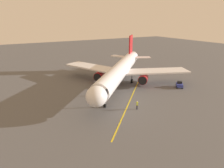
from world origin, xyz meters
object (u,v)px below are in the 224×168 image
Objects in this scene: ground_crew_marshaller at (137,105)px; ground_crew_wing_walker at (106,92)px; airplane at (120,70)px; tug_near_nose at (180,85)px.

ground_crew_wing_walker is (1.80, -9.17, 0.00)m from ground_crew_marshaller.
ground_crew_wing_walker is (6.52, 4.56, -3.12)m from airplane.
ground_crew_marshaller is 0.63× the size of tug_near_nose.
airplane is 15.27m from tug_near_nose.
tug_near_nose is at bearing -163.57° from ground_crew_marshaller.
ground_crew_marshaller is (4.72, 13.72, -3.12)m from airplane.
ground_crew_marshaller is 1.00× the size of ground_crew_wing_walker.
ground_crew_wing_walker reaches higher than tug_near_nose.
ground_crew_marshaller reaches higher than tug_near_nose.
airplane is at bearing -145.05° from ground_crew_wing_walker.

